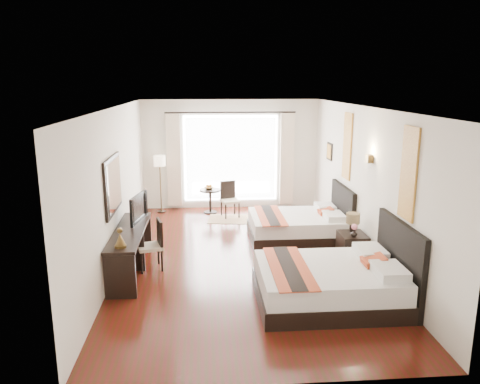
{
  "coord_description": "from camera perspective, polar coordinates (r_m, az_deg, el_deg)",
  "views": [
    {
      "loc": [
        -0.69,
        -8.2,
        3.23
      ],
      "look_at": [
        -0.03,
        0.29,
        1.22
      ],
      "focal_mm": 35.0,
      "sensor_mm": 36.0,
      "label": 1
    }
  ],
  "objects": [
    {
      "name": "television",
      "position": [
        8.71,
        -12.77,
        -1.83
      ],
      "size": [
        0.28,
        0.88,
        0.5
      ],
      "primitive_type": "imported",
      "rotation": [
        0.0,
        0.0,
        1.38
      ],
      "color": "black",
      "rests_on": "console_desk"
    },
    {
      "name": "jute_rug",
      "position": [
        11.27,
        -0.93,
        -3.32
      ],
      "size": [
        1.24,
        0.92,
        0.01
      ],
      "primitive_type": "cube",
      "rotation": [
        0.0,
        0.0,
        -0.13
      ],
      "color": "tan",
      "rests_on": "floor"
    },
    {
      "name": "wall_window",
      "position": [
        12.1,
        -1.15,
        4.6
      ],
      "size": [
        4.5,
        0.01,
        2.8
      ],
      "primitive_type": "cube",
      "color": "silver",
      "rests_on": "floor"
    },
    {
      "name": "window_chair",
      "position": [
        11.43,
        -1.24,
        -1.74
      ],
      "size": [
        0.49,
        0.49,
        0.87
      ],
      "rotation": [
        0.0,
        0.0,
        -1.3
      ],
      "color": "beige",
      "rests_on": "floor"
    },
    {
      "name": "wall_headboard",
      "position": [
        8.9,
        14.9,
        0.97
      ],
      "size": [
        0.01,
        7.5,
        2.8
      ],
      "primitive_type": "cube",
      "color": "silver",
      "rests_on": "floor"
    },
    {
      "name": "bed_near",
      "position": [
        7.25,
        11.42,
        -10.67
      ],
      "size": [
        2.17,
        1.69,
        1.22
      ],
      "color": "black",
      "rests_on": "floor"
    },
    {
      "name": "vase",
      "position": [
        8.58,
        13.72,
        -5.22
      ],
      "size": [
        0.14,
        0.14,
        0.13
      ],
      "primitive_type": "imported",
      "rotation": [
        0.0,
        0.0,
        -0.22
      ],
      "color": "black",
      "rests_on": "nightstand"
    },
    {
      "name": "floor_lamp",
      "position": [
        11.79,
        -9.76,
        3.29
      ],
      "size": [
        0.29,
        0.29,
        1.45
      ],
      "color": "black",
      "rests_on": "floor"
    },
    {
      "name": "wall_desk",
      "position": [
        8.54,
        -14.85,
        0.47
      ],
      "size": [
        0.01,
        7.5,
        2.8
      ],
      "primitive_type": "cube",
      "color": "silver",
      "rests_on": "floor"
    },
    {
      "name": "wall_entry",
      "position": [
        4.86,
        4.08,
        -8.85
      ],
      "size": [
        4.5,
        0.01,
        2.8
      ],
      "primitive_type": "cube",
      "color": "silver",
      "rests_on": "floor"
    },
    {
      "name": "bronze_figurine",
      "position": [
        7.4,
        -14.41,
        -5.56
      ],
      "size": [
        0.21,
        0.21,
        0.27
      ],
      "primitive_type": null,
      "rotation": [
        0.0,
        0.0,
        0.2
      ],
      "color": "#49361A",
      "rests_on": "console_desk"
    },
    {
      "name": "desk_chair",
      "position": [
        8.44,
        -10.76,
        -7.47
      ],
      "size": [
        0.5,
        0.5,
        0.89
      ],
      "rotation": [
        0.0,
        0.0,
        3.4
      ],
      "color": "beige",
      "rests_on": "floor"
    },
    {
      "name": "mirror_frame",
      "position": [
        8.1,
        -15.25,
        0.85
      ],
      "size": [
        0.04,
        1.25,
        0.95
      ],
      "primitive_type": "cube",
      "color": "black",
      "rests_on": "wall_desk"
    },
    {
      "name": "console_desk",
      "position": [
        8.38,
        -13.21,
        -6.97
      ],
      "size": [
        0.5,
        2.2,
        0.76
      ],
      "primitive_type": "cube",
      "color": "black",
      "rests_on": "floor"
    },
    {
      "name": "floor",
      "position": [
        8.84,
        0.33,
        -8.17
      ],
      "size": [
        4.5,
        7.5,
        0.01
      ],
      "primitive_type": "cube",
      "color": "#361809",
      "rests_on": "ground"
    },
    {
      "name": "wall_sconce",
      "position": [
        8.48,
        15.49,
        3.92
      ],
      "size": [
        0.1,
        0.14,
        0.14
      ],
      "primitive_type": "cube",
      "color": "#49361A",
      "rests_on": "wall_headboard"
    },
    {
      "name": "sheer_curtain",
      "position": [
        12.04,
        -1.13,
        4.07
      ],
      "size": [
        2.3,
        0.02,
        2.1
      ],
      "primitive_type": "cube",
      "color": "white",
      "rests_on": "wall_window"
    },
    {
      "name": "nightstand",
      "position": [
        8.81,
        13.52,
        -6.68
      ],
      "size": [
        0.46,
        0.57,
        0.55
      ],
      "primitive_type": "cube",
      "color": "black",
      "rests_on": "floor"
    },
    {
      "name": "fruit_bowl",
      "position": [
        11.71,
        -3.8,
        0.46
      ],
      "size": [
        0.3,
        0.3,
        0.06
      ],
      "primitive_type": "imported",
      "rotation": [
        0.0,
        0.0,
        0.4
      ],
      "color": "#472D19",
      "rests_on": "side_table"
    },
    {
      "name": "drape_left",
      "position": [
        12.01,
        -8.05,
        3.82
      ],
      "size": [
        0.35,
        0.14,
        2.35
      ],
      "primitive_type": "cube",
      "color": "beige",
      "rests_on": "floor"
    },
    {
      "name": "drape_right",
      "position": [
        12.18,
        5.73,
        4.02
      ],
      "size": [
        0.35,
        0.14,
        2.35
      ],
      "primitive_type": "cube",
      "color": "beige",
      "rests_on": "floor"
    },
    {
      "name": "mirror_glass",
      "position": [
        8.09,
        -15.08,
        0.85
      ],
      "size": [
        0.01,
        1.12,
        0.82
      ],
      "primitive_type": "cube",
      "color": "white",
      "rests_on": "mirror_frame"
    },
    {
      "name": "art_panel_near",
      "position": [
        7.12,
        19.86,
        2.13
      ],
      "size": [
        0.03,
        0.5,
        1.35
      ],
      "primitive_type": "cube",
      "color": "#944715",
      "rests_on": "wall_headboard"
    },
    {
      "name": "ceiling",
      "position": [
        8.24,
        0.35,
        10.24
      ],
      "size": [
        4.5,
        7.5,
        0.02
      ],
      "primitive_type": "cube",
      "color": "white",
      "rests_on": "wall_headboard"
    },
    {
      "name": "bed_far",
      "position": [
        9.94,
        7.35,
        -4.01
      ],
      "size": [
        1.99,
        1.55,
        1.12
      ],
      "color": "black",
      "rests_on": "floor"
    },
    {
      "name": "window_glass",
      "position": [
        12.1,
        -1.14,
        4.12
      ],
      "size": [
        2.4,
        0.02,
        2.2
      ],
      "primitive_type": "cube",
      "color": "white",
      "rests_on": "wall_window"
    },
    {
      "name": "side_table",
      "position": [
        11.78,
        -3.65,
        -1.12
      ],
      "size": [
        0.53,
        0.53,
        0.61
      ],
      "primitive_type": "cylinder",
      "color": "black",
      "rests_on": "floor"
    },
    {
      "name": "table_lamp",
      "position": [
        8.79,
        13.6,
        -3.33
      ],
      "size": [
        0.25,
        0.25,
        0.4
      ],
      "color": "black",
      "rests_on": "nightstand"
    },
    {
      "name": "art_panel_far",
      "position": [
        9.81,
        12.95,
        5.47
      ],
      "size": [
        0.03,
        0.5,
        1.35
      ],
      "primitive_type": "cube",
      "color": "#944715",
      "rests_on": "wall_headboard"
    }
  ]
}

